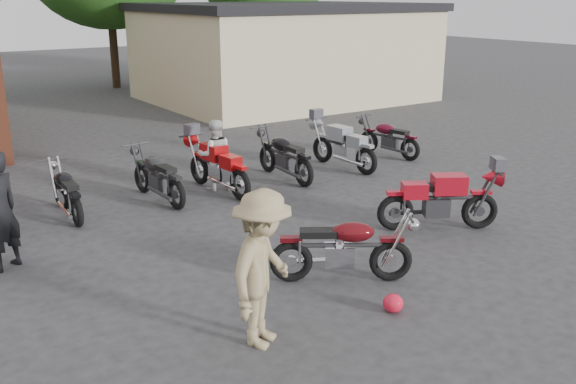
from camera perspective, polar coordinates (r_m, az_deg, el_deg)
ground at (r=10.01m, az=7.02°, el=-7.27°), size 90.00×90.00×0.00m
stucco_building at (r=26.32m, az=-0.43°, el=12.06°), size 10.00×8.00×3.50m
tree_3 at (r=34.00m, az=-2.17°, el=16.68°), size 6.08×6.08×7.60m
vintage_motorcycle at (r=9.52m, az=5.03°, el=-4.65°), size 2.08×1.68×1.19m
sportbike at (r=11.88m, az=13.45°, el=-0.44°), size 2.19×1.71×1.24m
helmet at (r=8.90m, az=9.32°, el=-9.72°), size 0.33×0.33×0.26m
person_light at (r=14.01m, az=-6.50°, el=3.29°), size 0.92×0.82×1.55m
person_tan at (r=7.70m, az=-2.26°, el=-6.87°), size 1.47×1.33×1.97m
row_bike_2 at (r=13.00m, az=-19.12°, el=0.23°), size 0.68×1.88×1.08m
row_bike_3 at (r=13.49m, az=-11.56°, el=1.65°), size 0.82×2.06×1.17m
row_bike_4 at (r=13.90m, az=-6.29°, el=2.51°), size 0.92×2.20×1.24m
row_bike_5 at (r=14.78m, az=-0.35°, el=3.45°), size 0.71×2.10×1.21m
row_bike_6 at (r=15.77m, az=4.88°, el=4.32°), size 0.88×2.18×1.24m
row_bike_7 at (r=17.13m, az=8.90°, el=4.95°), size 0.92×1.94×1.08m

